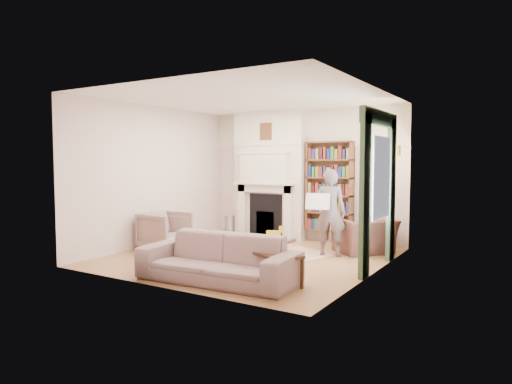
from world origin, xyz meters
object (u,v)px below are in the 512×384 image
Objects in this scene: armchair_left at (165,231)px; man_reading at (330,213)px; armchair_reading at (365,236)px; paraffin_heater at (229,228)px; bookcase at (329,187)px; sofa at (218,258)px; coffee_table at (276,269)px; rocking_horse at (274,236)px.

armchair_left is 3.15m from man_reading.
paraffin_heater is at bearing -44.53° from armchair_reading.
bookcase reaches higher than sofa.
armchair_reading is 0.43× the size of sofa.
bookcase reaches higher than armchair_reading.
armchair_left is at bearing -107.48° from paraffin_heater.
armchair_reading is at bearing -61.78° from armchair_left.
armchair_left is at bearing -22.26° from armchair_reading.
bookcase is at bearing 25.44° from paraffin_heater.
paraffin_heater is at bearing -21.48° from man_reading.
coffee_table is at bearing 14.07° from sofa.
armchair_left is (-2.38, -2.39, -0.81)m from bookcase.
man_reading is at bearing -67.09° from bookcase.
sofa reaches higher than paraffin_heater.
coffee_table is 1.27× the size of paraffin_heater.
rocking_horse is (1.56, 1.48, -0.17)m from armchair_left.
rocking_horse is at bearing -132.05° from bookcase.
bookcase is 2.29× the size of armchair_left.
bookcase is 3.83m from sofa.
bookcase is 1.41m from man_reading.
armchair_left is at bearing 144.79° from sofa.
man_reading reaches higher than rocking_horse.
armchair_left reaches higher than coffee_table.
rocking_horse is (-0.68, 2.82, -0.13)m from sofa.
armchair_reading is at bearing 65.71° from sofa.
armchair_reading is at bearing 5.10° from paraffin_heater.
paraffin_heater is 1.21× the size of rocking_horse.
man_reading is at bearing 70.58° from sofa.
armchair_left is 1.47× the size of paraffin_heater.
armchair_reading is 1.80× the size of paraffin_heater.
armchair_reading is 1.22× the size of armchair_left.
armchair_reading is 2.17× the size of rocking_horse.
bookcase reaches higher than paraffin_heater.
coffee_table is at bearing -44.77° from paraffin_heater.
bookcase reaches higher than coffee_table.
bookcase reaches higher than armchair_left.
coffee_table is at bearing -79.20° from bookcase.
coffee_table is (0.66, -3.47, -0.95)m from bookcase.
bookcase is 2.30m from paraffin_heater.
man_reading is at bearing -31.53° from rocking_horse.
armchair_left is 1.15× the size of coffee_table.
bookcase is 0.81× the size of sofa.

